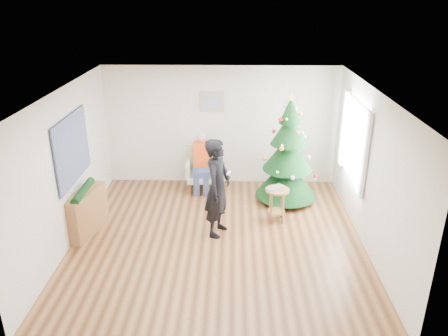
{
  "coord_description": "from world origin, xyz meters",
  "views": [
    {
      "loc": [
        0.26,
        -6.58,
        4.07
      ],
      "look_at": [
        0.1,
        0.6,
        1.1
      ],
      "focal_mm": 35.0,
      "sensor_mm": 36.0,
      "label": 1
    }
  ],
  "objects_px": {
    "stool": "(277,205)",
    "standing_man": "(218,188)",
    "christmas_tree": "(288,154)",
    "armchair": "(202,174)",
    "console": "(86,213)"
  },
  "relations": [
    {
      "from": "christmas_tree",
      "to": "stool",
      "type": "bearing_deg",
      "value": -107.26
    },
    {
      "from": "christmas_tree",
      "to": "armchair",
      "type": "bearing_deg",
      "value": 164.21
    },
    {
      "from": "armchair",
      "to": "console",
      "type": "relative_size",
      "value": 0.96
    },
    {
      "from": "armchair",
      "to": "standing_man",
      "type": "xyz_separation_m",
      "value": [
        0.4,
        -1.84,
        0.53
      ]
    },
    {
      "from": "stool",
      "to": "standing_man",
      "type": "height_order",
      "value": "standing_man"
    },
    {
      "from": "christmas_tree",
      "to": "armchair",
      "type": "xyz_separation_m",
      "value": [
        -1.76,
        0.5,
        -0.66
      ]
    },
    {
      "from": "standing_man",
      "to": "christmas_tree",
      "type": "bearing_deg",
      "value": -26.71
    },
    {
      "from": "christmas_tree",
      "to": "armchair",
      "type": "height_order",
      "value": "christmas_tree"
    },
    {
      "from": "christmas_tree",
      "to": "standing_man",
      "type": "xyz_separation_m",
      "value": [
        -1.35,
        -1.34,
        -0.13
      ]
    },
    {
      "from": "stool",
      "to": "standing_man",
      "type": "relative_size",
      "value": 0.37
    },
    {
      "from": "stool",
      "to": "console",
      "type": "relative_size",
      "value": 0.65
    },
    {
      "from": "christmas_tree",
      "to": "armchair",
      "type": "relative_size",
      "value": 2.33
    },
    {
      "from": "standing_man",
      "to": "console",
      "type": "height_order",
      "value": "standing_man"
    },
    {
      "from": "christmas_tree",
      "to": "stool",
      "type": "xyz_separation_m",
      "value": [
        -0.27,
        -0.88,
        -0.68
      ]
    },
    {
      "from": "christmas_tree",
      "to": "stool",
      "type": "distance_m",
      "value": 1.14
    }
  ]
}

